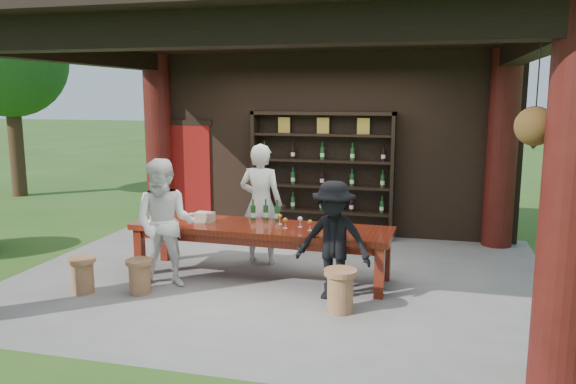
% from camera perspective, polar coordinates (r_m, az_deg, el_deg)
% --- Properties ---
extents(ground, '(90.00, 90.00, 0.00)m').
position_cam_1_polar(ground, '(8.08, -0.71, -8.54)').
color(ground, '#2D5119').
rests_on(ground, ground).
extents(pavilion, '(7.50, 6.00, 3.60)m').
position_cam_1_polar(pavilion, '(8.10, -0.04, 6.89)').
color(pavilion, slate).
rests_on(pavilion, ground).
extents(wine_shelf, '(2.57, 0.39, 2.26)m').
position_cam_1_polar(wine_shelf, '(10.13, 3.48, 1.79)').
color(wine_shelf, black).
rests_on(wine_shelf, ground).
extents(tasting_table, '(3.68, 1.07, 0.75)m').
position_cam_1_polar(tasting_table, '(7.87, -2.78, -4.22)').
color(tasting_table, '#561C0C').
rests_on(tasting_table, ground).
extents(stool_near_left, '(0.34, 0.34, 0.45)m').
position_cam_1_polar(stool_near_left, '(7.59, -14.84, -8.20)').
color(stool_near_left, brown).
rests_on(stool_near_left, ground).
extents(stool_near_right, '(0.39, 0.39, 0.52)m').
position_cam_1_polar(stool_near_right, '(6.76, 5.33, -9.83)').
color(stool_near_right, brown).
rests_on(stool_near_right, ground).
extents(stool_far_left, '(0.36, 0.36, 0.47)m').
position_cam_1_polar(stool_far_left, '(7.83, -20.15, -7.85)').
color(stool_far_left, brown).
rests_on(stool_far_left, ground).
extents(host, '(0.69, 0.47, 1.83)m').
position_cam_1_polar(host, '(8.51, -2.77, -1.23)').
color(host, silver).
rests_on(host, ground).
extents(guest_woman, '(0.96, 0.82, 1.73)m').
position_cam_1_polar(guest_woman, '(7.61, -12.38, -3.16)').
color(guest_woman, white).
rests_on(guest_woman, ground).
extents(guest_man, '(1.04, 0.69, 1.51)m').
position_cam_1_polar(guest_man, '(7.04, 4.63, -4.95)').
color(guest_man, black).
rests_on(guest_man, ground).
extents(table_bottles, '(0.43, 0.14, 0.31)m').
position_cam_1_polar(table_bottles, '(8.12, -2.32, -1.84)').
color(table_bottles, '#194C1E').
rests_on(table_bottles, tasting_table).
extents(table_glasses, '(0.92, 0.32, 0.15)m').
position_cam_1_polar(table_glasses, '(7.65, 1.94, -3.18)').
color(table_glasses, silver).
rests_on(table_glasses, tasting_table).
extents(napkin_basket, '(0.27, 0.19, 0.14)m').
position_cam_1_polar(napkin_basket, '(8.13, -8.46, -2.54)').
color(napkin_basket, '#BF6672').
rests_on(napkin_basket, tasting_table).
extents(shrubs, '(12.78, 8.98, 1.36)m').
position_cam_1_polar(shrubs, '(7.71, 9.18, -5.28)').
color(shrubs, '#194C14').
rests_on(shrubs, ground).
extents(trees, '(20.76, 11.08, 4.80)m').
position_cam_1_polar(trees, '(9.06, 22.69, 14.29)').
color(trees, '#3F2819').
rests_on(trees, ground).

